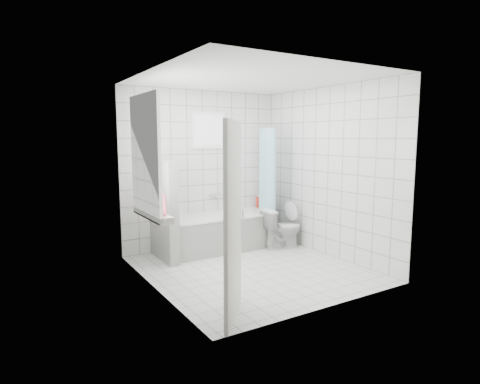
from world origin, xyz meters
TOP-DOWN VIEW (x-y plane):
  - ground at (0.00, 0.00)m, footprint 3.00×3.00m
  - ceiling at (0.00, 0.00)m, footprint 3.00×3.00m
  - wall_back at (0.00, 1.50)m, footprint 2.80×0.02m
  - wall_front at (0.00, -1.50)m, footprint 2.80×0.02m
  - wall_left at (-1.40, 0.00)m, footprint 0.02×3.00m
  - wall_right at (1.40, 0.00)m, footprint 0.02×3.00m
  - window_left at (-1.35, 0.30)m, footprint 0.01×0.90m
  - window_back at (0.10, 1.46)m, footprint 0.50×0.01m
  - window_sill at (-1.31, 0.30)m, footprint 0.18×1.02m
  - door at (-0.99, -1.18)m, footprint 0.55×0.64m
  - bathtub at (0.10, 1.12)m, footprint 1.82×0.77m
  - partition_wall at (-0.87, 1.07)m, footprint 0.15×0.85m
  - tiled_ledge at (1.12, 1.38)m, footprint 0.40×0.24m
  - toilet at (1.03, 0.65)m, footprint 0.71×0.47m
  - curtain_rod at (0.95, 1.10)m, footprint 0.02×0.80m
  - shower_curtain at (0.95, 0.97)m, footprint 0.14×0.48m
  - tub_faucet at (0.20, 1.46)m, footprint 0.18×0.06m
  - sill_bottles at (-1.30, 0.24)m, footprint 0.18×0.73m
  - ledge_bottles at (1.11, 1.37)m, footprint 0.20×0.17m

SIDE VIEW (x-z plane):
  - ground at x=0.00m, z-range 0.00..0.00m
  - tiled_ledge at x=1.12m, z-range 0.00..0.55m
  - bathtub at x=0.10m, z-range 0.00..0.58m
  - toilet at x=1.03m, z-range 0.00..0.67m
  - ledge_bottles at x=1.11m, z-range 0.54..0.79m
  - partition_wall at x=-0.87m, z-range 0.00..1.50m
  - tub_faucet at x=0.20m, z-range 0.82..0.88m
  - window_sill at x=-1.31m, z-range 0.82..0.90m
  - door at x=-0.99m, z-range 0.00..2.00m
  - sill_bottles at x=-1.30m, z-range 0.87..1.20m
  - shower_curtain at x=0.95m, z-range 0.21..1.99m
  - wall_back at x=0.00m, z-range 0.00..2.60m
  - wall_front at x=0.00m, z-range 0.00..2.60m
  - wall_left at x=-1.40m, z-range 0.00..2.60m
  - wall_right at x=1.40m, z-range 0.00..2.60m
  - window_left at x=-1.35m, z-range 0.90..2.30m
  - window_back at x=0.10m, z-range 1.70..2.20m
  - curtain_rod at x=0.95m, z-range 1.99..2.01m
  - ceiling at x=0.00m, z-range 2.60..2.60m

